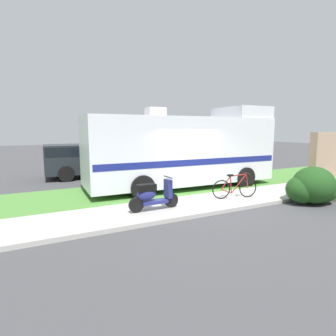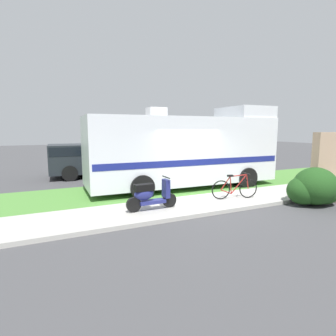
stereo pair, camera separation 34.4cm
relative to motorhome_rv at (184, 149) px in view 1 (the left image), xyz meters
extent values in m
plane|color=#424244|center=(-0.49, -1.47, -1.66)|extent=(80.00, 80.00, 0.00)
cube|color=#ADAAA3|center=(-0.49, -2.67, -1.60)|extent=(24.00, 2.00, 0.12)
cube|color=#4C8438|center=(-0.49, 0.03, -1.62)|extent=(24.00, 3.40, 0.08)
cube|color=silver|center=(-0.12, 0.00, -0.01)|extent=(8.03, 2.57, 2.69)
cube|color=silver|center=(2.97, -0.08, 1.59)|extent=(1.86, 2.29, 0.50)
cube|color=navy|center=(-0.12, 0.00, -0.41)|extent=(7.88, 2.59, 0.24)
cube|color=black|center=(3.85, -0.10, 0.46)|extent=(0.13, 2.01, 0.90)
cube|color=silver|center=(-1.31, 0.03, 1.52)|extent=(0.72, 0.62, 0.36)
cylinder|color=black|center=(2.39, 1.07, -1.21)|extent=(0.91, 0.30, 0.90)
cylinder|color=black|center=(2.33, -1.19, -1.21)|extent=(0.91, 0.30, 0.90)
cylinder|color=black|center=(-2.28, 1.19, -1.21)|extent=(0.91, 0.30, 0.90)
cylinder|color=black|center=(-2.34, -1.07, -1.21)|extent=(0.91, 0.30, 0.90)
cylinder|color=black|center=(-2.03, -2.72, -1.32)|extent=(0.44, 0.11, 0.44)
cylinder|color=black|center=(-3.19, -2.75, -1.32)|extent=(0.44, 0.11, 0.44)
cube|color=navy|center=(-2.61, -2.73, -1.30)|extent=(0.81, 0.30, 0.10)
cube|color=black|center=(-2.86, -2.74, -0.84)|extent=(0.57, 0.27, 0.20)
ellipsoid|color=navy|center=(-2.86, -2.74, -1.04)|extent=(0.61, 0.31, 0.36)
cube|color=navy|center=(-2.15, -2.72, -0.94)|extent=(0.15, 0.32, 0.56)
cylinder|color=black|center=(-2.15, -2.72, -0.59)|extent=(0.05, 0.50, 0.04)
sphere|color=white|center=(-2.15, -2.72, -0.76)|extent=(0.12, 0.12, 0.12)
torus|color=black|center=(0.95, -2.84, -1.21)|extent=(0.65, 0.19, 0.66)
torus|color=black|center=(-0.04, -2.61, -1.21)|extent=(0.65, 0.19, 0.66)
cylinder|color=maroon|center=(0.60, -2.76, -1.03)|extent=(0.57, 0.17, 0.67)
cylinder|color=maroon|center=(0.31, -2.69, -1.06)|extent=(0.10, 0.06, 0.60)
cylinder|color=maroon|center=(0.57, -2.75, -0.73)|extent=(0.60, 0.17, 0.09)
cylinder|color=maroon|center=(0.15, -2.65, -1.28)|extent=(0.40, 0.13, 0.18)
cylinder|color=maroon|center=(0.12, -2.64, -0.98)|extent=(0.35, 0.12, 0.47)
cylinder|color=maroon|center=(0.91, -2.83, -0.96)|extent=(0.12, 0.06, 0.51)
cube|color=black|center=(0.28, -2.68, -0.73)|extent=(0.22, 0.14, 0.06)
cylinder|color=black|center=(0.87, -2.82, -0.67)|extent=(0.15, 0.51, 0.03)
cube|color=#1E2328|center=(-4.13, 4.76, -0.65)|extent=(2.34, 2.19, 1.45)
cube|color=black|center=(-4.13, 4.76, -0.23)|extent=(2.23, 2.21, 0.44)
cube|color=#1E2328|center=(-1.63, 4.66, -0.99)|extent=(2.84, 2.22, 0.78)
cylinder|color=black|center=(-4.35, 3.76, -1.28)|extent=(0.77, 0.27, 0.76)
cylinder|color=black|center=(-4.26, 5.78, -1.28)|extent=(0.77, 0.27, 0.76)
cylinder|color=black|center=(-1.35, 3.63, -1.28)|extent=(0.77, 0.27, 0.76)
cylinder|color=black|center=(-1.26, 5.65, -1.28)|extent=(0.77, 0.27, 0.76)
cube|color=#BCB29E|center=(4.18, -3.95, -1.26)|extent=(1.40, 0.32, 0.16)
cube|color=tan|center=(4.18, -3.64, -0.46)|extent=(2.00, 0.30, 2.40)
ellipsoid|color=#1E4719|center=(2.58, -4.17, -1.00)|extent=(1.45, 1.31, 1.24)
ellipsoid|color=#1E4719|center=(2.22, -4.03, -1.15)|extent=(1.09, 0.98, 0.93)
ellipsoid|color=#1E4719|center=(2.91, -4.28, -1.18)|extent=(1.02, 0.92, 0.86)
cylinder|color=navy|center=(5.10, -2.35, -1.45)|extent=(0.07, 0.07, 0.18)
cylinder|color=navy|center=(5.10, -2.35, -1.34)|extent=(0.03, 0.03, 0.04)
cylinder|color=black|center=(5.10, -2.35, -1.32)|extent=(0.03, 0.03, 0.01)
camera|label=1|loc=(-5.79, -9.90, 0.84)|focal=28.98mm
camera|label=2|loc=(-5.48, -10.05, 0.84)|focal=28.98mm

